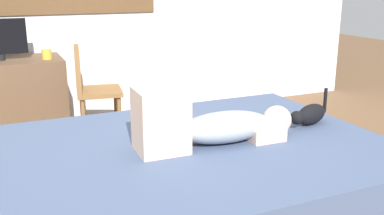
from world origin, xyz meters
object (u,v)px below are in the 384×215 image
at_px(person_lying, 209,124).
at_px(bed, 190,188).
at_px(cup, 47,54).
at_px(chair_by_desk, 91,87).
at_px(cat, 310,115).
at_px(desk, 12,101).

bearing_deg(person_lying, bed, 164.57).
bearing_deg(cup, person_lying, -71.88).
bearing_deg(bed, chair_by_desk, 96.99).
relative_size(person_lying, cat, 2.71).
relative_size(cat, cup, 3.98).
bearing_deg(cat, bed, -178.84).
bearing_deg(cup, chair_by_desk, -33.66).
height_order(person_lying, chair_by_desk, chair_by_desk).
xyz_separation_m(person_lying, cup, (-0.63, 1.92, 0.15)).
relative_size(person_lying, desk, 1.04).
xyz_separation_m(cat, cup, (-1.35, 1.88, 0.20)).
xyz_separation_m(bed, desk, (-0.84, 2.00, 0.11)).
height_order(person_lying, desk, person_lying).
relative_size(bed, cat, 6.49).
xyz_separation_m(desk, chair_by_desk, (0.64, -0.32, 0.14)).
distance_m(person_lying, chair_by_desk, 1.74).
xyz_separation_m(person_lying, chair_by_desk, (-0.31, 1.71, -0.12)).
bearing_deg(person_lying, cat, 3.58).
bearing_deg(desk, cat, -49.85).
relative_size(cat, desk, 0.38).
bearing_deg(cat, desk, 130.15).
bearing_deg(bed, desk, 112.90).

